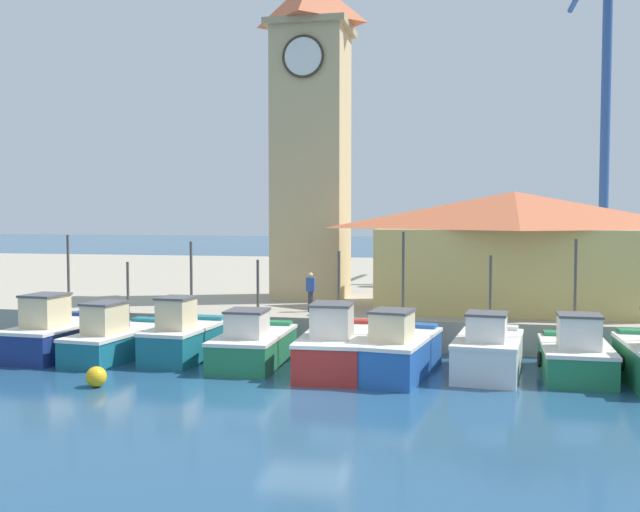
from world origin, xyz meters
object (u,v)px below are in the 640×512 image
(dock_worker_near_tower, at_px, (311,291))
(port_crane_near, at_px, (604,144))
(fishing_boat_far_left, at_px, (59,334))
(fishing_boat_right_inner, at_px, (488,352))
(fishing_boat_left_inner, at_px, (185,338))
(mooring_buoy, at_px, (96,377))
(fishing_boat_right_outer, at_px, (576,355))
(clock_tower, at_px, (311,132))
(fishing_boat_left_outer, at_px, (118,339))
(warehouse_right, at_px, (514,249))
(fishing_boat_mid_right, at_px, (398,351))
(fishing_boat_mid_left, at_px, (253,344))
(fishing_boat_center, at_px, (336,347))

(dock_worker_near_tower, bearing_deg, port_crane_near, 51.01)
(fishing_boat_far_left, xyz_separation_m, fishing_boat_right_inner, (15.51, -0.27, -0.02))
(fishing_boat_left_inner, bearing_deg, mooring_buoy, -102.51)
(port_crane_near, bearing_deg, dock_worker_near_tower, -128.99)
(port_crane_near, xyz_separation_m, mooring_buoy, (-18.68, -26.83, -9.11))
(fishing_boat_right_outer, distance_m, clock_tower, 17.01)
(fishing_boat_left_outer, distance_m, warehouse_right, 16.47)
(clock_tower, bearing_deg, fishing_boat_mid_right, -64.31)
(mooring_buoy, bearing_deg, port_crane_near, 55.15)
(fishing_boat_mid_left, distance_m, fishing_boat_center, 3.06)
(fishing_boat_left_inner, distance_m, dock_worker_near_tower, 6.14)
(warehouse_right, distance_m, port_crane_near, 16.97)
(fishing_boat_right_inner, distance_m, warehouse_right, 8.47)
(fishing_boat_center, relative_size, port_crane_near, 0.26)
(fishing_boat_left_inner, height_order, fishing_boat_right_outer, fishing_boat_right_outer)
(fishing_boat_mid_left, bearing_deg, mooring_buoy, -130.60)
(fishing_boat_left_outer, relative_size, fishing_boat_right_outer, 1.18)
(fishing_boat_mid_left, distance_m, clock_tower, 13.21)
(fishing_boat_center, bearing_deg, port_crane_near, 62.51)
(fishing_boat_right_outer, relative_size, warehouse_right, 0.38)
(fishing_boat_far_left, height_order, fishing_boat_mid_left, fishing_boat_far_left)
(fishing_boat_right_outer, relative_size, dock_worker_near_tower, 2.73)
(fishing_boat_far_left, distance_m, dock_worker_near_tower, 9.91)
(fishing_boat_left_inner, height_order, warehouse_right, warehouse_right)
(fishing_boat_left_outer, relative_size, dock_worker_near_tower, 3.22)
(fishing_boat_left_outer, xyz_separation_m, fishing_boat_mid_left, (5.17, -0.12, -0.01))
(clock_tower, relative_size, port_crane_near, 0.81)
(fishing_boat_mid_left, bearing_deg, fishing_boat_right_inner, -1.10)
(fishing_boat_right_inner, height_order, fishing_boat_right_outer, fishing_boat_right_outer)
(fishing_boat_far_left, bearing_deg, fishing_boat_right_inner, -0.99)
(fishing_boat_far_left, xyz_separation_m, fishing_boat_right_outer, (18.27, 0.05, -0.08))
(fishing_boat_mid_left, relative_size, fishing_boat_mid_right, 0.95)
(fishing_boat_mid_right, bearing_deg, fishing_boat_left_outer, 175.11)
(fishing_boat_left_outer, bearing_deg, fishing_boat_left_inner, 4.20)
(fishing_boat_center, bearing_deg, warehouse_right, 53.26)
(fishing_boat_center, xyz_separation_m, fishing_boat_right_inner, (4.97, 0.35, -0.05))
(fishing_boat_right_outer, bearing_deg, fishing_boat_right_inner, -173.42)
(fishing_boat_right_outer, height_order, port_crane_near, port_crane_near)
(dock_worker_near_tower, bearing_deg, fishing_boat_far_left, -149.26)
(fishing_boat_mid_left, distance_m, mooring_buoy, 5.63)
(fishing_boat_left_inner, xyz_separation_m, fishing_boat_center, (5.66, -0.81, 0.02))
(fishing_boat_left_inner, relative_size, clock_tower, 0.26)
(fishing_boat_far_left, relative_size, fishing_boat_mid_left, 1.05)
(fishing_boat_mid_right, distance_m, dock_worker_near_tower, 7.35)
(fishing_boat_right_inner, relative_size, fishing_boat_right_outer, 0.99)
(fishing_boat_mid_left, relative_size, dock_worker_near_tower, 2.95)
(fishing_boat_left_outer, bearing_deg, fishing_boat_mid_right, -4.89)
(fishing_boat_left_inner, height_order, fishing_boat_right_inner, fishing_boat_left_inner)
(fishing_boat_mid_left, xyz_separation_m, warehouse_right, (9.14, 7.69, 3.05))
(fishing_boat_left_inner, bearing_deg, port_crane_near, 51.56)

